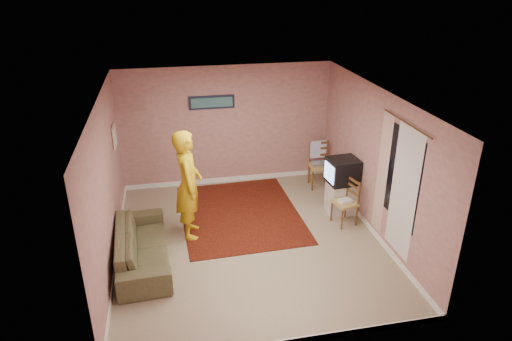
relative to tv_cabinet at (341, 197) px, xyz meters
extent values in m
plane|color=tan|center=(-1.95, -0.67, -0.32)|extent=(5.00, 5.00, 0.00)
cube|color=tan|center=(-1.95, 1.83, 0.98)|extent=(4.50, 0.02, 2.60)
cube|color=tan|center=(-1.95, -3.17, 0.98)|extent=(4.50, 0.02, 2.60)
cube|color=tan|center=(-4.20, -0.67, 0.98)|extent=(0.02, 5.00, 2.60)
cube|color=tan|center=(0.30, -0.67, 0.98)|extent=(0.02, 5.00, 2.60)
cube|color=white|center=(-1.95, -0.67, 2.28)|extent=(4.50, 5.00, 0.02)
cube|color=white|center=(-1.95, 1.82, -0.27)|extent=(4.50, 0.02, 0.10)
cube|color=white|center=(-4.19, -0.67, -0.27)|extent=(0.02, 5.00, 0.10)
cube|color=white|center=(0.29, -0.67, -0.27)|extent=(0.02, 5.00, 0.10)
cube|color=black|center=(0.29, -1.57, 1.13)|extent=(0.01, 1.10, 1.50)
cube|color=silver|center=(0.28, -1.72, 0.93)|extent=(0.01, 0.75, 2.10)
cube|color=white|center=(0.26, -1.02, 0.93)|extent=(0.01, 0.35, 2.10)
cylinder|color=brown|center=(0.25, -1.57, 2.00)|extent=(0.02, 1.40, 0.02)
cube|color=#121832|center=(-2.25, 1.80, 1.53)|extent=(0.95, 0.03, 0.28)
cube|color=#2D557D|center=(-2.25, 1.78, 1.53)|extent=(0.86, 0.01, 0.20)
cube|color=beige|center=(-4.17, 0.93, 1.23)|extent=(0.03, 0.38, 0.42)
cube|color=#ADB8BD|center=(-4.15, 0.93, 1.23)|extent=(0.01, 0.30, 0.34)
cube|color=black|center=(-1.94, 0.31, -0.31)|extent=(2.30, 2.84, 0.01)
cube|color=silver|center=(0.00, 0.00, 0.00)|extent=(0.50, 0.46, 0.64)
cube|color=black|center=(0.00, 0.00, 0.56)|extent=(0.59, 0.55, 0.48)
cube|color=#8CB2F2|center=(-0.28, -0.02, 0.56)|extent=(0.05, 0.40, 0.34)
cube|color=tan|center=(-0.03, 1.17, 0.16)|extent=(0.48, 0.46, 0.05)
cube|color=brown|center=(-0.03, 1.17, 0.42)|extent=(0.45, 0.08, 0.51)
cube|color=#AFAFB4|center=(-0.03, 1.17, 0.22)|extent=(0.41, 0.31, 0.06)
cube|color=#7F93D0|center=(-0.03, 1.36, 0.48)|extent=(0.36, 0.05, 0.38)
cube|color=tan|center=(-0.09, -0.43, 0.11)|extent=(0.47, 0.48, 0.05)
cube|color=brown|center=(-0.09, -0.43, 0.34)|extent=(0.13, 0.40, 0.46)
cube|color=white|center=(-0.09, -0.43, 0.16)|extent=(0.26, 0.21, 0.05)
imported|color=brown|center=(-3.75, -0.94, -0.02)|extent=(0.90, 2.07, 0.59)
imported|color=gold|center=(-2.92, -0.24, 0.67)|extent=(0.51, 0.74, 1.97)
camera|label=1|loc=(-3.19, -7.39, 4.09)|focal=32.00mm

